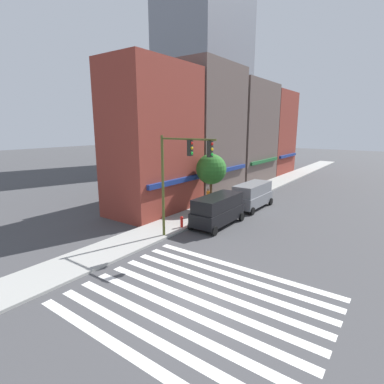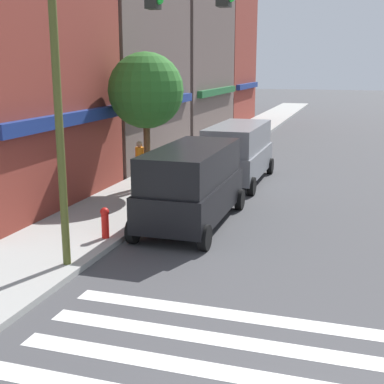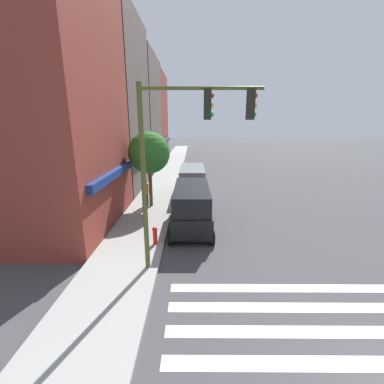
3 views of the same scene
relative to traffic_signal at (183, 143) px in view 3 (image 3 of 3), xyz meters
The scene contains 7 objects.
storefront_row 19.82m from the traffic_signal, 19.29° to the left, with size 36.37×5.30×13.99m.
traffic_signal is the anchor object (origin of this frame).
van_black 5.70m from the traffic_signal, ahead, with size 5.01×2.22×2.34m.
van_grey 11.20m from the traffic_signal, ahead, with size 5.00×2.22×2.34m.
pedestrian_orange_vest 9.15m from the traffic_signal, 20.02° to the left, with size 0.32×0.32×1.77m.
fire_hydrant 4.99m from the traffic_signal, 35.37° to the left, with size 0.24×0.24×0.84m.
street_tree 8.25m from the traffic_signal, 18.03° to the left, with size 2.72×2.72×4.99m.
Camera 3 is at (-3.95, 4.61, 5.64)m, focal length 24.00 mm.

